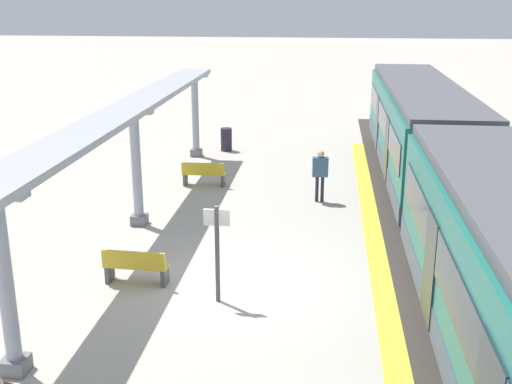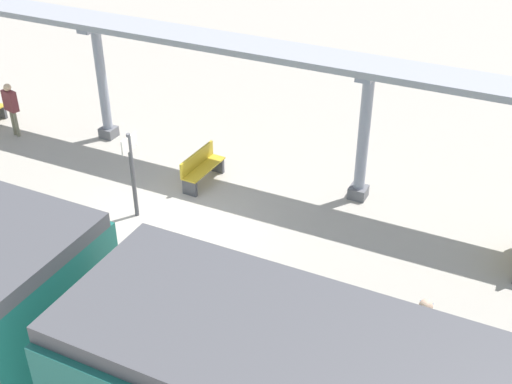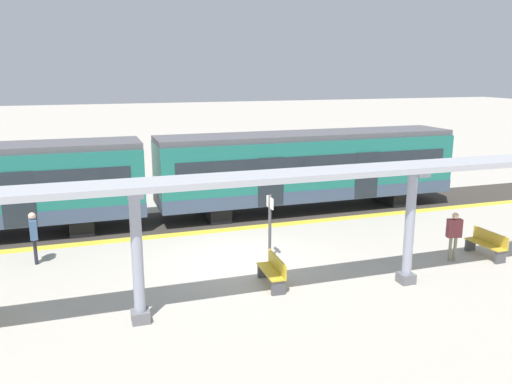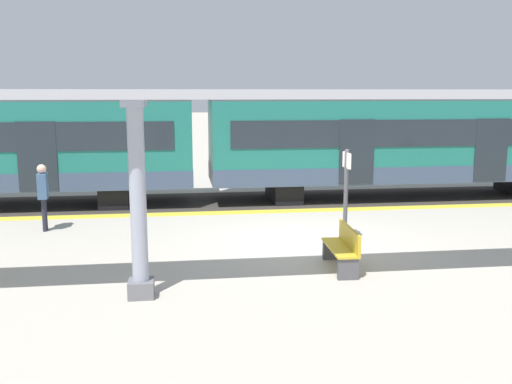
% 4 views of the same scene
% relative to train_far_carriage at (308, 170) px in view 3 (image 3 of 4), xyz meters
% --- Properties ---
extents(ground_plane, '(176.00, 176.00, 0.00)m').
position_rel_train_far_carriage_xyz_m(ground_plane, '(5.33, -4.67, -1.83)').
color(ground_plane, '#B2AB9E').
extents(tactile_edge_strip, '(0.51, 30.19, 0.01)m').
position_rel_train_far_carriage_xyz_m(tactile_edge_strip, '(1.85, -4.67, -1.83)').
color(tactile_edge_strip, yellow).
rests_on(tactile_edge_strip, ground).
extents(trackbed, '(3.20, 42.19, 0.01)m').
position_rel_train_far_carriage_xyz_m(trackbed, '(-0.01, -4.67, -1.83)').
color(trackbed, '#38332D').
rests_on(trackbed, ground).
extents(train_far_carriage, '(2.65, 13.36, 3.48)m').
position_rel_train_far_carriage_xyz_m(train_far_carriage, '(0.00, 0.00, 0.00)').
color(train_far_carriage, '#1D6C60').
rests_on(train_far_carriage, ground).
extents(canopy_pillar_second, '(1.10, 0.44, 3.40)m').
position_rel_train_far_carriage_xyz_m(canopy_pillar_second, '(8.62, -8.36, -0.11)').
color(canopy_pillar_second, slate).
rests_on(canopy_pillar_second, ground).
extents(canopy_pillar_third, '(1.10, 0.44, 3.40)m').
position_rel_train_far_carriage_xyz_m(canopy_pillar_third, '(8.62, -0.65, -0.11)').
color(canopy_pillar_third, slate).
rests_on(canopy_pillar_third, ground).
extents(canopy_beam, '(1.20, 24.46, 0.16)m').
position_rel_train_far_carriage_xyz_m(canopy_beam, '(8.62, -4.85, 1.65)').
color(canopy_beam, '#A8AAB2').
rests_on(canopy_beam, canopy_pillar_nearest).
extents(bench_near_end, '(1.51, 0.49, 0.86)m').
position_rel_train_far_carriage_xyz_m(bench_near_end, '(7.55, 3.24, -1.39)').
color(bench_near_end, gold).
rests_on(bench_near_end, ground).
extents(bench_mid_platform, '(1.52, 0.50, 0.86)m').
position_rel_train_far_carriage_xyz_m(bench_mid_platform, '(7.54, -4.44, -1.39)').
color(bench_mid_platform, gold).
rests_on(bench_mid_platform, ground).
extents(platform_info_sign, '(0.56, 0.10, 2.20)m').
position_rel_train_far_carriage_xyz_m(platform_info_sign, '(5.50, -3.80, -0.50)').
color(platform_info_sign, '#4C4C51').
rests_on(platform_info_sign, ground).
extents(passenger_waiting_near_edge, '(0.52, 0.28, 1.72)m').
position_rel_train_far_carriage_xyz_m(passenger_waiting_near_edge, '(3.42, -11.12, -0.76)').
color(passenger_waiting_near_edge, '#242431').
rests_on(passenger_waiting_near_edge, ground).
extents(passenger_by_the_benches, '(0.31, 0.51, 1.63)m').
position_rel_train_far_carriage_xyz_m(passenger_by_the_benches, '(7.50, 1.88, -0.81)').
color(passenger_by_the_benches, gray).
rests_on(passenger_by_the_benches, ground).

